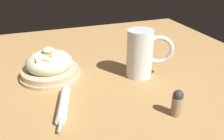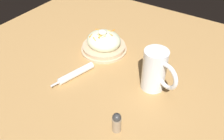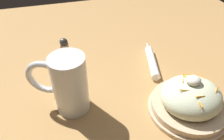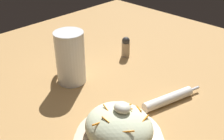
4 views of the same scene
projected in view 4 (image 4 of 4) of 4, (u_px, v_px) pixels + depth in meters
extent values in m
plane|color=#B2844C|center=(127.00, 98.00, 0.80)|extent=(1.43, 1.43, 0.00)
cylinder|color=#D1B28E|center=(119.00, 137.00, 0.63)|extent=(0.20, 0.20, 0.02)
ellipsoid|color=beige|center=(119.00, 127.00, 0.62)|extent=(0.16, 0.15, 0.08)
cylinder|color=orange|center=(106.00, 108.00, 0.61)|extent=(0.03, 0.01, 0.01)
cylinder|color=orange|center=(127.00, 106.00, 0.62)|extent=(0.01, 0.03, 0.00)
cylinder|color=orange|center=(145.00, 119.00, 0.60)|extent=(0.01, 0.03, 0.00)
cylinder|color=orange|center=(121.00, 109.00, 0.61)|extent=(0.02, 0.02, 0.00)
cylinder|color=orange|center=(106.00, 120.00, 0.58)|extent=(0.02, 0.00, 0.01)
cylinder|color=orange|center=(128.00, 107.00, 0.62)|extent=(0.01, 0.03, 0.01)
cylinder|color=orange|center=(128.00, 108.00, 0.61)|extent=(0.03, 0.01, 0.01)
cylinder|color=orange|center=(139.00, 109.00, 0.62)|extent=(0.02, 0.02, 0.01)
cylinder|color=orange|center=(121.00, 105.00, 0.62)|extent=(0.01, 0.02, 0.01)
cylinder|color=orange|center=(98.00, 123.00, 0.58)|extent=(0.01, 0.03, 0.01)
cylinder|color=orange|center=(128.00, 132.00, 0.56)|extent=(0.02, 0.02, 0.01)
ellipsoid|color=white|center=(122.00, 108.00, 0.60)|extent=(0.04, 0.04, 0.02)
cylinder|color=white|center=(70.00, 58.00, 0.84)|extent=(0.09, 0.09, 0.17)
cylinder|color=orange|center=(71.00, 64.00, 0.85)|extent=(0.08, 0.08, 0.12)
cylinder|color=white|center=(69.00, 44.00, 0.82)|extent=(0.08, 0.08, 0.01)
torus|color=white|center=(65.00, 45.00, 0.88)|extent=(0.10, 0.06, 0.10)
cylinder|color=white|center=(168.00, 99.00, 0.77)|extent=(0.07, 0.16, 0.03)
cylinder|color=silver|center=(194.00, 89.00, 0.82)|extent=(0.02, 0.04, 0.01)
cylinder|color=gray|center=(126.00, 49.00, 1.02)|extent=(0.03, 0.03, 0.05)
sphere|color=#333333|center=(126.00, 41.00, 1.00)|extent=(0.03, 0.03, 0.03)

